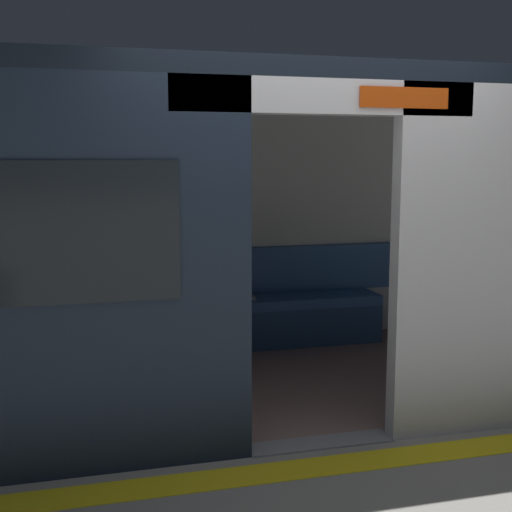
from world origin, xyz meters
TOP-DOWN VIEW (x-y plane):
  - ground_plane at (0.00, 0.00)m, footprint 60.00×60.00m
  - platform_edge_strip at (0.00, 0.30)m, footprint 8.00×0.24m
  - train_car at (0.06, -1.18)m, footprint 6.40×2.70m
  - bench_seat at (0.00, -2.19)m, footprint 2.76×0.44m
  - person_seated at (0.21, -2.14)m, footprint 0.55×0.69m
  - handbag at (0.70, -2.22)m, footprint 0.26×0.15m
  - book at (-0.09, -2.25)m, footprint 0.17×0.23m
  - grab_pole_door at (0.40, -0.40)m, footprint 0.04×0.04m

SIDE VIEW (x-z plane):
  - ground_plane at x=0.00m, z-range 0.00..0.00m
  - platform_edge_strip at x=0.00m, z-range 0.00..0.01m
  - bench_seat at x=0.00m, z-range 0.12..0.58m
  - book at x=-0.09m, z-range 0.46..0.49m
  - handbag at x=0.70m, z-range 0.46..0.63m
  - person_seated at x=0.21m, z-range 0.09..1.27m
  - grab_pole_door at x=0.40m, z-range 0.00..2.19m
  - train_car at x=0.06m, z-range 0.37..2.69m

